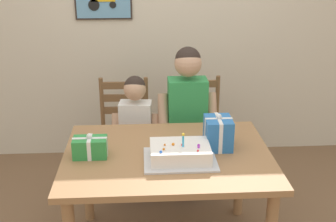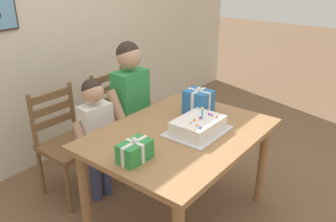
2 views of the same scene
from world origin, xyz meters
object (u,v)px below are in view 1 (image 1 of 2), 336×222
Objects in this scene: dining_table at (167,167)px; child_younger at (136,127)px; gift_box_beside_cake at (218,133)px; chair_left at (124,134)px; gift_box_red_large at (90,147)px; chair_right at (197,132)px; birthday_cake at (180,153)px; child_older at (187,110)px.

child_younger reaches higher than dining_table.
child_younger reaches higher than gift_box_beside_cake.
dining_table is 1.42× the size of chair_left.
dining_table is 6.12× the size of gift_box_red_large.
child_younger reaches higher than chair_right.
birthday_cake is 1.87× the size of gift_box_beside_cake.
gift_box_beside_cake is at bearing -48.14° from child_younger.
gift_box_beside_cake reaches higher than birthday_cake.
gift_box_red_large is at bearing -129.80° from chair_right.
chair_right is 0.61m from child_younger.
dining_table is 1.00m from chair_right.
chair_right is at bearing 71.64° from dining_table.
dining_table is 0.39m from gift_box_beside_cake.
child_younger is (-0.40, 0.00, -0.13)m from child_older.
gift_box_red_large is 0.75m from child_younger.
birthday_cake reaches higher than dining_table.
chair_left is at bearing 110.18° from birthday_cake.
birthday_cake is 0.56m from gift_box_red_large.
chair_left is at bearing 79.95° from gift_box_red_large.
child_younger is at bearing -68.78° from chair_left.
dining_table is at bearing -72.81° from child_younger.
dining_table is 0.19m from birthday_cake.
birthday_cake is 0.42× the size of child_younger.
chair_right reaches higher than dining_table.
gift_box_beside_cake reaches higher than chair_left.
chair_right is 0.42m from child_older.
child_older is at bearing 102.87° from gift_box_beside_cake.
birthday_cake is at bearing -70.19° from child_younger.
gift_box_beside_cake is 0.22× the size of child_younger.
birthday_cake is at bearing -69.82° from chair_left.
gift_box_red_large is at bearing -134.67° from child_older.
dining_table is 1.42× the size of chair_right.
child_younger reaches higher than birthday_cake.
child_older reaches higher than child_younger.
chair_left is 1.00× the size of chair_right.
dining_table is 0.70m from child_younger.
birthday_cake is 0.48× the size of chair_left.
chair_left and chair_right have the same top height.
birthday_cake reaches higher than gift_box_red_large.
child_older is at bearing 45.33° from gift_box_red_large.
child_older is (-0.14, 0.60, -0.07)m from gift_box_beside_cake.
dining_table is 1.03× the size of child_older.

